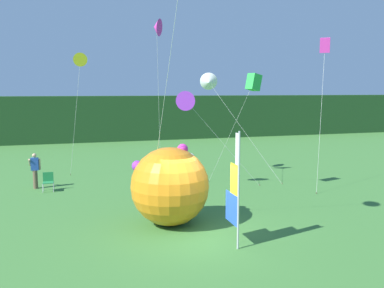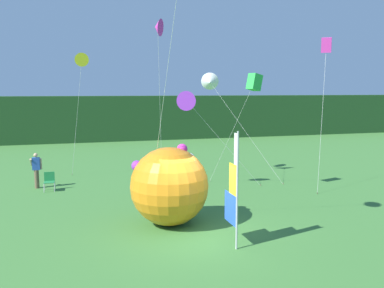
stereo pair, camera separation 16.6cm
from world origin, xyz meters
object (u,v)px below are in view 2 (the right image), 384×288
folding_chair (49,180)px  kite_white_delta_3 (210,82)px  kite_yellow_delta_4 (82,60)px  kite_magenta_box_2 (326,46)px  banner_flag (233,191)px  person_near_banner (36,169)px  kite_purple_delta_1 (187,101)px  kite_magenta_delta_5 (158,28)px  kite_green_box_6 (254,82)px  inflatable_balloon (169,186)px  person_mid_field (141,179)px

folding_chair → kite_white_delta_3: (8.25, 0.42, 4.70)m
folding_chair → kite_yellow_delta_4: bearing=55.5°
kite_magenta_box_2 → kite_white_delta_3: (-5.13, 2.77, -1.77)m
banner_flag → kite_white_delta_3: size_ratio=0.63×
person_near_banner → kite_purple_delta_1: (7.02, -2.39, 3.36)m
banner_flag → kite_magenta_delta_5: bearing=91.9°
kite_purple_delta_1 → kite_green_box_6: kite_green_box_6 is taller
folding_chair → inflatable_balloon: bearing=-55.7°
person_mid_field → kite_green_box_6: kite_green_box_6 is taller
kite_purple_delta_1 → kite_yellow_delta_4: 6.62m
person_near_banner → kite_magenta_box_2: (13.99, -3.07, 6.05)m
kite_magenta_delta_5 → kite_green_box_6: 5.98m
banner_flag → person_near_banner: size_ratio=2.06×
person_near_banner → kite_green_box_6: bearing=-21.4°
person_near_banner → person_mid_field: (4.61, -3.29, -0.07)m
folding_chair → kite_magenta_box_2: (13.37, -2.36, 6.47)m
person_near_banner → folding_chair: person_near_banner is taller
kite_magenta_box_2 → person_mid_field: bearing=-178.6°
kite_magenta_box_2 → kite_white_delta_3: bearing=151.6°
person_mid_field → kite_purple_delta_1: 4.28m
person_mid_field → inflatable_balloon: inflatable_balloon is taller
folding_chair → banner_flag: bearing=-57.1°
folding_chair → kite_green_box_6: size_ratio=0.16×
inflatable_balloon → kite_yellow_delta_4: kite_yellow_delta_4 is taller
person_near_banner → kite_yellow_delta_4: (2.38, 1.85, 5.46)m
kite_purple_delta_1 → kite_white_delta_3: 2.94m
kite_purple_delta_1 → kite_magenta_box_2: bearing=-5.6°
person_near_banner → kite_purple_delta_1: kite_purple_delta_1 is taller
person_mid_field → kite_purple_delta_1: kite_purple_delta_1 is taller
kite_purple_delta_1 → kite_yellow_delta_4: kite_yellow_delta_4 is taller
folding_chair → kite_magenta_box_2: 15.04m
kite_magenta_box_2 → banner_flag: bearing=-138.7°
banner_flag → kite_magenta_delta_5: 11.50m
person_near_banner → kite_magenta_delta_5: 9.31m
kite_purple_delta_1 → kite_yellow_delta_4: (-4.64, 4.23, 2.10)m
person_near_banner → kite_green_box_6: (9.78, -3.84, 4.20)m
person_near_banner → kite_white_delta_3: size_ratio=0.30×
banner_flag → kite_magenta_box_2: 11.34m
kite_magenta_box_2 → kite_white_delta_3: 6.09m
kite_white_delta_3 → kite_magenta_delta_5: (-2.74, 0.26, 2.73)m
kite_purple_delta_1 → kite_white_delta_3: bearing=48.5°
kite_yellow_delta_4 → kite_magenta_delta_5: bearing=-26.6°
kite_purple_delta_1 → kite_magenta_delta_5: (-0.88, 2.36, 3.65)m
person_near_banner → kite_magenta_delta_5: (6.13, -0.03, 7.01)m
inflatable_balloon → kite_magenta_delta_5: kite_magenta_delta_5 is taller
kite_purple_delta_1 → kite_magenta_delta_5: 4.44m
banner_flag → person_near_banner: (-6.45, 9.70, -0.79)m
inflatable_balloon → kite_purple_delta_1: size_ratio=0.61×
kite_white_delta_3 → kite_green_box_6: (0.92, -3.55, -0.08)m
inflatable_balloon → person_mid_field: bearing=96.1°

